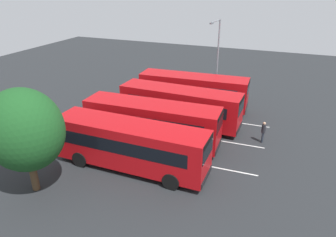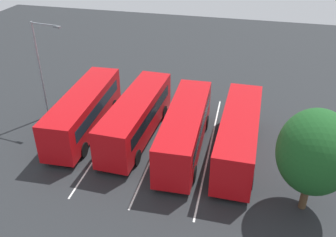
% 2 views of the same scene
% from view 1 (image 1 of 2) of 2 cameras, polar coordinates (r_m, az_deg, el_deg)
% --- Properties ---
extents(ground_plane, '(72.57, 72.57, 0.00)m').
position_cam_1_polar(ground_plane, '(25.88, 0.44, -2.58)').
color(ground_plane, '#232628').
extents(bus_far_left, '(10.43, 2.68, 3.24)m').
position_cam_1_polar(bus_far_left, '(20.51, -6.81, -4.75)').
color(bus_far_left, '#B70C11').
rests_on(bus_far_left, ground).
extents(bus_center_left, '(10.49, 2.91, 3.24)m').
position_cam_1_polar(bus_center_left, '(23.59, -2.94, -0.55)').
color(bus_center_left, '#B70C11').
rests_on(bus_center_left, ground).
extents(bus_center_right, '(10.47, 2.83, 3.24)m').
position_cam_1_polar(bus_center_right, '(26.62, 2.26, 2.44)').
color(bus_center_right, '#B70C11').
rests_on(bus_center_right, ground).
extents(bus_far_right, '(10.52, 3.01, 3.24)m').
position_cam_1_polar(bus_far_right, '(30.40, 4.70, 5.21)').
color(bus_far_right, '#B70C11').
rests_on(bus_far_right, ground).
extents(pedestrian, '(0.37, 0.37, 1.74)m').
position_cam_1_polar(pedestrian, '(25.03, 17.14, -2.11)').
color(pedestrian, '#232833').
rests_on(pedestrian, ground).
extents(street_lamp, '(0.51, 2.62, 8.09)m').
position_cam_1_polar(street_lamp, '(32.92, 9.01, 11.65)').
color(street_lamp, gray).
rests_on(street_lamp, ground).
extents(depot_tree, '(4.60, 4.14, 6.42)m').
position_cam_1_polar(depot_tree, '(19.06, -24.91, -1.97)').
color(depot_tree, '#4C3823').
rests_on(depot_tree, ground).
extents(lane_stripe_outer_left, '(15.18, 0.55, 0.01)m').
position_cam_1_polar(lane_stripe_outer_left, '(22.75, -3.17, -6.69)').
color(lane_stripe_outer_left, silver).
rests_on(lane_stripe_outer_left, ground).
extents(lane_stripe_inner_left, '(15.18, 0.55, 0.01)m').
position_cam_1_polar(lane_stripe_inner_left, '(25.88, 0.44, -2.58)').
color(lane_stripe_inner_left, silver).
rests_on(lane_stripe_inner_left, ground).
extents(lane_stripe_inner_right, '(15.18, 0.55, 0.01)m').
position_cam_1_polar(lane_stripe_inner_right, '(29.19, 3.23, 0.63)').
color(lane_stripe_inner_right, silver).
rests_on(lane_stripe_inner_right, ground).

